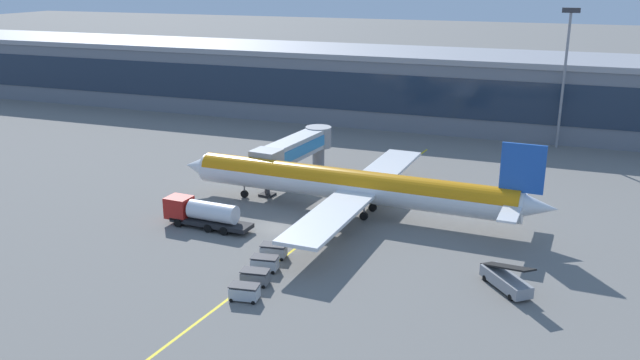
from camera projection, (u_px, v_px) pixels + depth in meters
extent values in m
plane|color=slate|center=(277.00, 228.00, 77.31)|extent=(700.00, 700.00, 0.00)
cube|color=yellow|center=(323.00, 228.00, 77.41)|extent=(7.99, 79.66, 0.01)
cube|color=slate|center=(314.00, 83.00, 138.29)|extent=(193.96, 21.04, 12.75)
cube|color=#1E2D42|center=(294.00, 88.00, 128.66)|extent=(188.14, 0.16, 7.14)
cube|color=#99999E|center=(314.00, 50.00, 136.23)|extent=(197.84, 21.46, 1.00)
cylinder|color=white|center=(350.00, 186.00, 81.23)|extent=(41.26, 5.35, 3.65)
cylinder|color=orange|center=(350.00, 183.00, 81.13)|extent=(40.43, 5.17, 3.51)
cone|color=white|center=(198.00, 166.00, 89.42)|extent=(3.79, 3.62, 3.47)
cone|color=white|center=(538.00, 207.00, 72.86)|extent=(4.51, 3.28, 3.11)
cube|color=#1E51B2|center=(523.00, 168.00, 72.34)|extent=(4.76, 0.56, 5.48)
cube|color=white|center=(510.00, 213.00, 70.53)|extent=(2.24, 5.92, 0.24)
cube|color=white|center=(519.00, 193.00, 76.94)|extent=(2.24, 5.92, 0.24)
cube|color=white|center=(328.00, 217.00, 71.57)|extent=(5.51, 17.46, 0.40)
cube|color=white|center=(387.00, 167.00, 89.93)|extent=(5.51, 17.46, 0.40)
cylinder|color=#939399|center=(331.00, 218.00, 75.06)|extent=(2.89, 2.12, 2.01)
cylinder|color=#939399|center=(373.00, 182.00, 87.97)|extent=(2.89, 2.12, 2.01)
cylinder|color=black|center=(245.00, 194.00, 87.68)|extent=(1.02, 0.44, 1.00)
cylinder|color=slate|center=(244.00, 188.00, 87.43)|extent=(0.20, 0.20, 1.68)
cylinder|color=black|center=(364.00, 216.00, 79.76)|extent=(1.02, 0.44, 1.00)
cylinder|color=slate|center=(364.00, 209.00, 79.51)|extent=(0.20, 0.20, 1.68)
cylinder|color=black|center=(373.00, 208.00, 82.65)|extent=(1.02, 0.44, 1.00)
cylinder|color=slate|center=(373.00, 201.00, 82.40)|extent=(0.20, 0.20, 1.68)
cube|color=#B2B7BC|center=(294.00, 148.00, 93.51)|extent=(4.63, 15.16, 2.80)
cube|color=#2D84C6|center=(295.00, 148.00, 93.49)|extent=(4.48, 12.80, 1.54)
cube|color=#9EA3A8|center=(267.00, 161.00, 87.18)|extent=(3.93, 3.58, 2.94)
cylinder|color=#4C4C51|center=(267.00, 183.00, 88.11)|extent=(0.70, 0.70, 3.41)
cube|color=#262628|center=(267.00, 194.00, 88.57)|extent=(1.99, 1.99, 0.30)
cylinder|color=gray|center=(318.00, 137.00, 99.85)|extent=(3.90, 3.90, 3.08)
cylinder|color=gray|center=(318.00, 157.00, 100.78)|extent=(1.80, 1.80, 3.41)
cube|color=#232326|center=(211.00, 222.00, 77.06)|extent=(10.12, 3.03, 0.50)
cube|color=#B21E19|center=(179.00, 207.00, 78.38)|extent=(2.93, 2.65, 2.50)
cube|color=black|center=(170.00, 202.00, 78.71)|extent=(0.28, 2.31, 1.12)
cylinder|color=silver|center=(213.00, 212.00, 76.54)|extent=(6.11, 2.52, 2.20)
cylinder|color=black|center=(178.00, 223.00, 77.57)|extent=(1.02, 0.40, 1.00)
cylinder|color=black|center=(190.00, 216.00, 79.65)|extent=(1.02, 0.40, 1.00)
cylinder|color=black|center=(208.00, 228.00, 75.98)|extent=(1.02, 0.40, 1.00)
cylinder|color=black|center=(219.00, 221.00, 78.05)|extent=(1.02, 0.40, 1.00)
cylinder|color=black|center=(224.00, 231.00, 75.17)|extent=(1.02, 0.40, 1.00)
cylinder|color=black|center=(235.00, 224.00, 77.24)|extent=(1.02, 0.40, 1.00)
cube|color=gray|center=(506.00, 281.00, 62.24)|extent=(5.30, 5.83, 1.10)
cube|color=black|center=(507.00, 267.00, 61.81)|extent=(5.44, 6.15, 2.38)
cylinder|color=black|center=(485.00, 278.00, 64.04)|extent=(0.58, 0.62, 0.60)
cylinder|color=black|center=(500.00, 276.00, 64.57)|extent=(0.58, 0.62, 0.60)
cylinder|color=black|center=(511.00, 298.00, 60.25)|extent=(0.58, 0.62, 0.60)
cylinder|color=black|center=(527.00, 295.00, 60.78)|extent=(0.58, 0.62, 0.60)
cube|color=#B2B7BC|center=(245.00, 292.00, 60.28)|extent=(2.79, 1.87, 1.10)
cube|color=#333338|center=(244.00, 285.00, 60.07)|extent=(2.85, 1.91, 0.10)
cylinder|color=black|center=(231.00, 301.00, 59.95)|extent=(0.37, 0.17, 0.36)
cylinder|color=black|center=(237.00, 293.00, 61.35)|extent=(0.37, 0.17, 0.36)
cylinder|color=black|center=(253.00, 303.00, 59.53)|extent=(0.37, 0.17, 0.36)
cylinder|color=black|center=(258.00, 295.00, 60.93)|extent=(0.37, 0.17, 0.36)
cube|color=#595B60|center=(255.00, 277.00, 63.26)|extent=(2.79, 1.87, 1.10)
cube|color=#333338|center=(255.00, 271.00, 63.05)|extent=(2.85, 1.91, 0.10)
cylinder|color=black|center=(242.00, 285.00, 62.94)|extent=(0.37, 0.17, 0.36)
cylinder|color=black|center=(247.00, 278.00, 64.33)|extent=(0.37, 0.17, 0.36)
cylinder|color=black|center=(263.00, 287.00, 62.52)|extent=(0.37, 0.17, 0.36)
cylinder|color=black|center=(268.00, 280.00, 63.92)|extent=(0.37, 0.17, 0.36)
cube|color=#B2B7BC|center=(265.00, 264.00, 66.25)|extent=(2.79, 1.87, 1.10)
cube|color=#333338|center=(265.00, 257.00, 66.04)|extent=(2.85, 1.91, 0.10)
cylinder|color=black|center=(253.00, 271.00, 65.92)|extent=(0.37, 0.17, 0.36)
cylinder|color=black|center=(257.00, 265.00, 67.32)|extent=(0.37, 0.17, 0.36)
cylinder|color=black|center=(273.00, 273.00, 65.50)|extent=(0.37, 0.17, 0.36)
cylinder|color=black|center=(277.00, 266.00, 66.90)|extent=(0.37, 0.17, 0.36)
cube|color=gray|center=(274.00, 251.00, 69.23)|extent=(2.79, 1.87, 1.10)
cube|color=#333338|center=(274.00, 245.00, 69.02)|extent=(2.85, 1.91, 0.10)
cylinder|color=black|center=(262.00, 258.00, 68.90)|extent=(0.37, 0.17, 0.36)
cylinder|color=black|center=(266.00, 252.00, 70.30)|extent=(0.37, 0.17, 0.36)
cylinder|color=black|center=(281.00, 260.00, 68.49)|extent=(0.37, 0.17, 0.36)
cylinder|color=black|center=(285.00, 254.00, 69.88)|extent=(0.37, 0.17, 0.36)
cylinder|color=gray|center=(563.00, 82.00, 109.63)|extent=(0.44, 0.44, 22.23)
cube|color=#333338|center=(571.00, 10.00, 106.18)|extent=(2.80, 0.50, 0.80)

